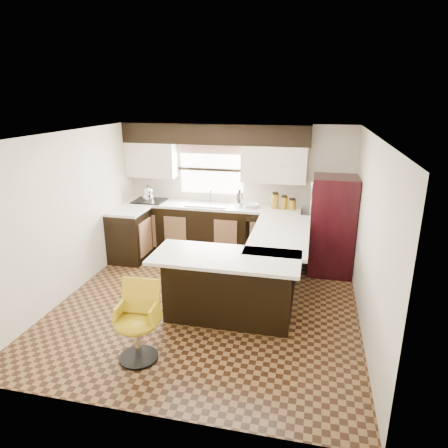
% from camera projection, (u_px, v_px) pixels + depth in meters
% --- Properties ---
extents(floor, '(4.40, 4.40, 0.00)m').
position_uv_depth(floor, '(208.00, 302.00, 5.81)').
color(floor, '#49301A').
rests_on(floor, ground).
extents(ceiling, '(4.40, 4.40, 0.00)m').
position_uv_depth(ceiling, '(206.00, 135.00, 5.07)').
color(ceiling, silver).
rests_on(ceiling, wall_back).
extents(wall_back, '(4.40, 0.00, 4.40)m').
position_uv_depth(wall_back, '(238.00, 189.00, 7.48)').
color(wall_back, beige).
rests_on(wall_back, floor).
extents(wall_front, '(4.40, 0.00, 4.40)m').
position_uv_depth(wall_front, '(140.00, 302.00, 3.40)').
color(wall_front, beige).
rests_on(wall_front, floor).
extents(wall_left, '(0.00, 4.40, 4.40)m').
position_uv_depth(wall_left, '(70.00, 215.00, 5.88)').
color(wall_left, beige).
rests_on(wall_left, floor).
extents(wall_right, '(0.00, 4.40, 4.40)m').
position_uv_depth(wall_right, '(369.00, 236.00, 5.00)').
color(wall_right, beige).
rests_on(wall_right, floor).
extents(base_cab_back, '(3.30, 0.60, 0.90)m').
position_uv_depth(base_cab_back, '(211.00, 230.00, 7.53)').
color(base_cab_back, black).
rests_on(base_cab_back, floor).
extents(base_cab_left, '(0.60, 0.70, 0.90)m').
position_uv_depth(base_cab_left, '(130.00, 236.00, 7.21)').
color(base_cab_left, black).
rests_on(base_cab_left, floor).
extents(counter_back, '(3.30, 0.60, 0.04)m').
position_uv_depth(counter_back, '(211.00, 206.00, 7.38)').
color(counter_back, silver).
rests_on(counter_back, base_cab_back).
extents(counter_left, '(0.60, 0.70, 0.04)m').
position_uv_depth(counter_left, '(128.00, 211.00, 7.06)').
color(counter_left, silver).
rests_on(counter_left, base_cab_left).
extents(soffit, '(3.40, 0.35, 0.36)m').
position_uv_depth(soffit, '(214.00, 134.00, 7.09)').
color(soffit, black).
rests_on(soffit, wall_back).
extents(upper_cab_left, '(0.94, 0.35, 0.64)m').
position_uv_depth(upper_cab_left, '(152.00, 160.00, 7.50)').
color(upper_cab_left, beige).
rests_on(upper_cab_left, wall_back).
extents(upper_cab_right, '(1.14, 0.35, 0.64)m').
position_uv_depth(upper_cab_right, '(274.00, 164.00, 7.01)').
color(upper_cab_right, beige).
rests_on(upper_cab_right, wall_back).
extents(window_pane, '(1.20, 0.02, 0.90)m').
position_uv_depth(window_pane, '(212.00, 170.00, 7.46)').
color(window_pane, white).
rests_on(window_pane, wall_back).
extents(valance, '(1.30, 0.06, 0.18)m').
position_uv_depth(valance, '(211.00, 149.00, 7.30)').
color(valance, '#D19B93').
rests_on(valance, wall_back).
extents(sink, '(0.75, 0.45, 0.03)m').
position_uv_depth(sink, '(208.00, 204.00, 7.36)').
color(sink, '#B2B2B7').
rests_on(sink, counter_back).
extents(dishwasher, '(0.58, 0.03, 0.78)m').
position_uv_depth(dishwasher, '(262.00, 240.00, 7.06)').
color(dishwasher, black).
rests_on(dishwasher, floor).
extents(cooktop, '(0.58, 0.50, 0.02)m').
position_uv_depth(cooktop, '(150.00, 201.00, 7.61)').
color(cooktop, black).
rests_on(cooktop, counter_back).
extents(peninsula_long, '(0.60, 1.95, 0.90)m').
position_uv_depth(peninsula_long, '(276.00, 263.00, 6.06)').
color(peninsula_long, black).
rests_on(peninsula_long, floor).
extents(peninsula_return, '(1.65, 0.60, 0.90)m').
position_uv_depth(peninsula_return, '(229.00, 288.00, 5.27)').
color(peninsula_return, black).
rests_on(peninsula_return, floor).
extents(counter_pen_long, '(0.84, 1.95, 0.04)m').
position_uv_depth(counter_pen_long, '(280.00, 234.00, 5.91)').
color(counter_pen_long, silver).
rests_on(counter_pen_long, peninsula_long).
extents(counter_pen_return, '(1.89, 0.84, 0.04)m').
position_uv_depth(counter_pen_return, '(226.00, 258.00, 5.04)').
color(counter_pen_return, silver).
rests_on(counter_pen_return, peninsula_return).
extents(refrigerator, '(0.71, 0.68, 1.65)m').
position_uv_depth(refrigerator, '(332.00, 226.00, 6.58)').
color(refrigerator, black).
rests_on(refrigerator, floor).
extents(bar_chair, '(0.51, 0.51, 0.91)m').
position_uv_depth(bar_chair, '(136.00, 324.00, 4.44)').
color(bar_chair, '#BB9C15').
rests_on(bar_chair, floor).
extents(kettle, '(0.22, 0.22, 0.29)m').
position_uv_depth(kettle, '(148.00, 193.00, 7.56)').
color(kettle, silver).
rests_on(kettle, cooktop).
extents(percolator, '(0.14, 0.14, 0.27)m').
position_uv_depth(percolator, '(239.00, 199.00, 7.22)').
color(percolator, silver).
rests_on(percolator, counter_back).
extents(mixing_bowl, '(0.31, 0.31, 0.07)m').
position_uv_depth(mixing_bowl, '(251.00, 205.00, 7.21)').
color(mixing_bowl, white).
rests_on(mixing_bowl, counter_back).
extents(canister_large, '(0.13, 0.13, 0.26)m').
position_uv_depth(canister_large, '(275.00, 201.00, 7.11)').
color(canister_large, olive).
rests_on(canister_large, counter_back).
extents(canister_med, '(0.12, 0.12, 0.22)m').
position_uv_depth(canister_med, '(284.00, 203.00, 7.08)').
color(canister_med, olive).
rests_on(canister_med, counter_back).
extents(canister_small, '(0.13, 0.13, 0.17)m').
position_uv_depth(canister_small, '(292.00, 205.00, 7.06)').
color(canister_small, olive).
rests_on(canister_small, counter_back).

